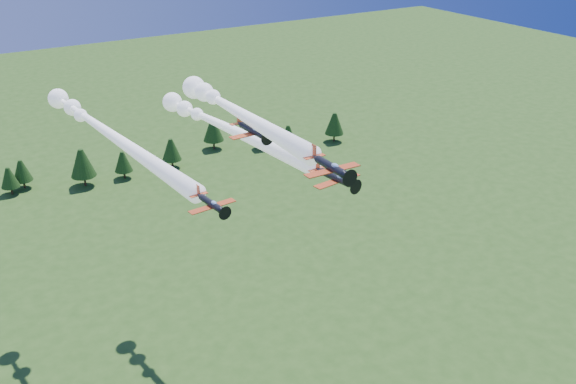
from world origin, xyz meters
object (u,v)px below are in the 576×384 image
plane_lead (234,109)px  plane_left (105,131)px  plane_slot (252,130)px  plane_right (223,126)px

plane_lead → plane_left: 23.79m
plane_left → plane_slot: (14.11, -24.11, 4.82)m
plane_left → plane_right: (19.06, -4.15, -1.40)m
plane_left → plane_slot: plane_slot is taller
plane_right → plane_slot: size_ratio=6.30×
plane_left → plane_right: plane_left is taller
plane_lead → plane_left: size_ratio=0.75×
plane_left → plane_right: bearing=-17.8°
plane_lead → plane_left: plane_lead is taller
plane_right → plane_slot: plane_slot is taller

